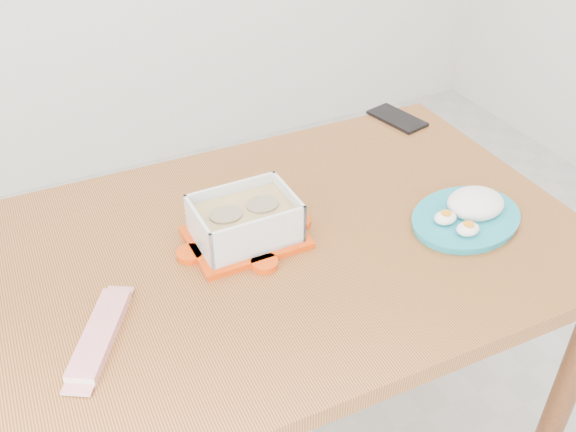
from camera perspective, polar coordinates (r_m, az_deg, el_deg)
name	(u,v)px	position (r m, az deg, el deg)	size (l,w,h in m)	color
dining_table	(288,273)	(1.40, 0.00, -5.11)	(1.25, 0.84, 0.75)	#AE5F31
food_container	(245,221)	(1.31, -3.83, -0.47)	(0.24, 0.18, 0.10)	#E23D06
orange_fruit	(276,214)	(1.36, -1.11, 0.17)	(0.07, 0.07, 0.07)	#E94604
rice_plate	(469,211)	(1.44, 15.83, 0.42)	(0.31, 0.31, 0.07)	teal
candy_bar	(100,334)	(1.18, -16.37, -10.06)	(0.21, 0.05, 0.02)	red
smartphone	(397,118)	(1.81, 9.68, 8.55)	(0.08, 0.16, 0.01)	black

